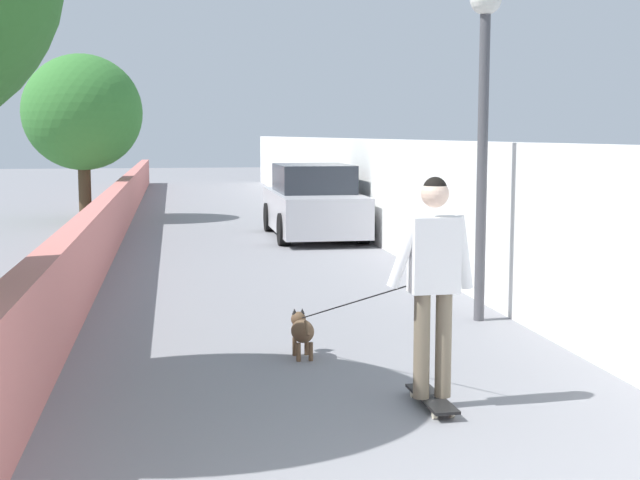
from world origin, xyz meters
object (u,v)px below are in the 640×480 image
object	(u,v)px
skateboard	(432,399)
person_skateboarder	(434,269)
dog	(303,330)
car_near	(313,204)
tree_left_near	(82,113)
lamp_post	(484,89)

from	to	relation	value
skateboard	person_skateboarder	bearing A→B (deg)	172.87
skateboard	dog	world-z (taller)	dog
car_near	skateboard	bearing A→B (deg)	175.58
person_skateboarder	dog	xyz separation A→B (m)	(1.73, 0.79, -0.84)
tree_left_near	dog	size ratio (longest dim) A/B	2.05
dog	car_near	bearing A→B (deg)	-9.65
skateboard	person_skateboarder	world-z (taller)	person_skateboarder
lamp_post	dog	size ratio (longest dim) A/B	1.91
tree_left_near	car_near	distance (m)	7.10
lamp_post	skateboard	size ratio (longest dim) A/B	4.80
tree_left_near	skateboard	distance (m)	16.94
lamp_post	person_skateboarder	bearing A→B (deg)	154.12
lamp_post	skateboard	distance (m)	4.32
lamp_post	dog	bearing A→B (deg)	120.80
lamp_post	dog	distance (m)	3.60
lamp_post	skateboard	bearing A→B (deg)	154.12
skateboard	dog	xyz separation A→B (m)	(1.73, 0.79, 0.21)
tree_left_near	skateboard	xyz separation A→B (m)	(-16.20, -4.21, -2.63)
dog	car_near	world-z (taller)	car_near
tree_left_near	skateboard	world-z (taller)	tree_left_near
person_skateboarder	car_near	size ratio (longest dim) A/B	0.42
skateboard	dog	bearing A→B (deg)	24.52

